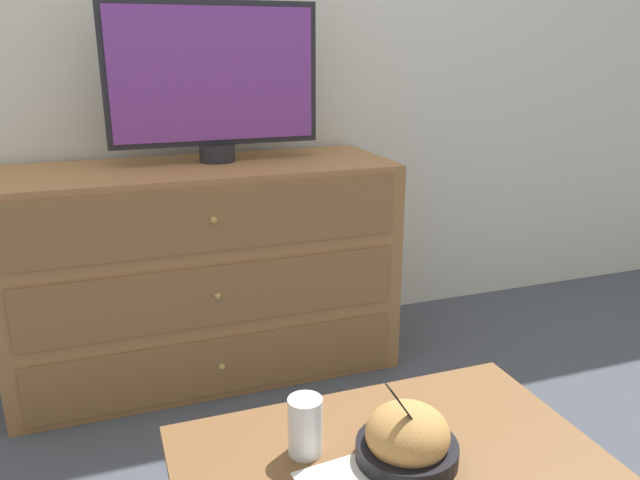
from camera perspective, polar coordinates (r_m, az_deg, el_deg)
name	(u,v)px	position (r m, az deg, el deg)	size (l,w,h in m)	color
ground_plane	(213,333)	(2.74, -9.79, -8.41)	(12.00, 12.00, 0.00)	#474C56
wall_back	(193,11)	(2.50, -11.51, 19.85)	(12.00, 0.05, 2.60)	silver
dresser	(205,271)	(2.32, -10.51, -2.81)	(1.36, 0.52, 0.78)	#9E6B3D
tv	(213,79)	(2.26, -9.72, 14.35)	(0.74, 0.13, 0.55)	#232328
takeout_bowl	(407,440)	(1.20, 7.98, -17.62)	(0.19, 0.19, 0.18)	black
drink_cup	(305,429)	(1.21, -1.36, -16.92)	(0.07, 0.07, 0.11)	white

